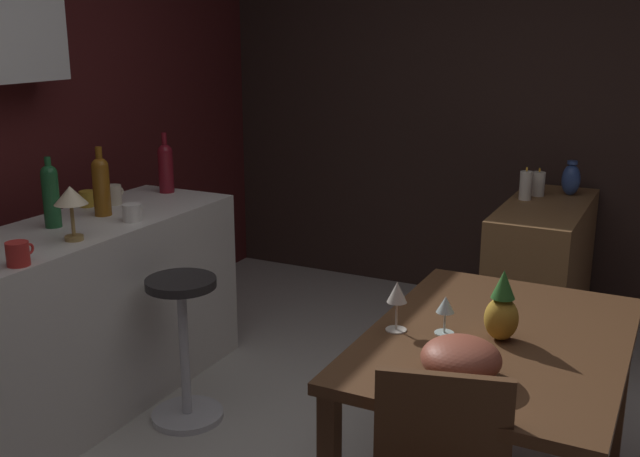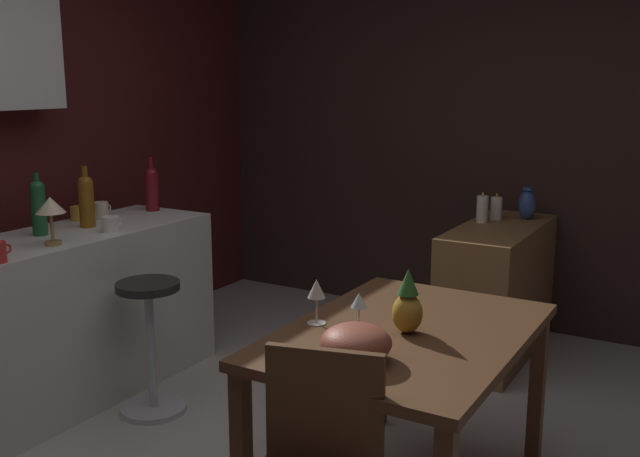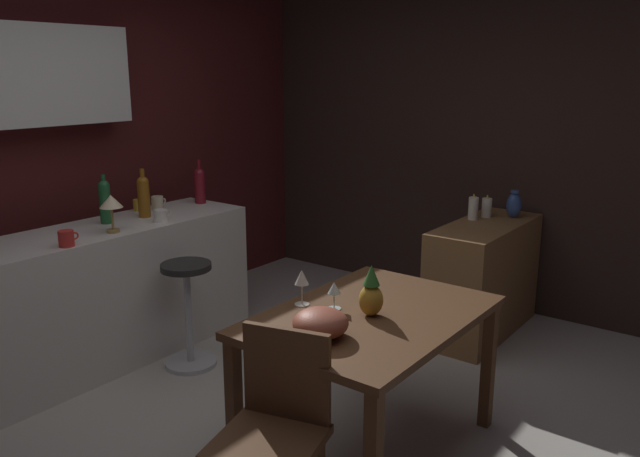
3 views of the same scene
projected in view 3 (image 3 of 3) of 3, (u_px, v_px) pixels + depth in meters
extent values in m
plane|color=#B7B2A8|center=(277.00, 428.00, 3.43)|extent=(9.00, 9.00, 0.00)
cube|color=#4C1919|center=(42.00, 158.00, 4.34)|extent=(5.20, 0.10, 2.60)
cube|color=#33231E|center=(449.00, 142.00, 5.26)|extent=(0.10, 4.40, 2.60)
cube|color=#56351E|center=(371.00, 317.00, 3.07)|extent=(1.24, 0.86, 0.04)
cube|color=#56351E|center=(234.00, 409.00, 2.95)|extent=(0.06, 0.06, 0.70)
cube|color=#56351E|center=(368.00, 331.00, 3.83)|extent=(0.06, 0.06, 0.70)
cube|color=#56351E|center=(488.00, 366.00, 3.38)|extent=(0.06, 0.06, 0.70)
cube|color=silver|center=(103.00, 295.00, 4.16)|extent=(2.10, 0.60, 0.90)
cube|color=olive|center=(483.00, 278.00, 4.61)|extent=(1.10, 0.44, 0.82)
cube|color=#56351E|center=(268.00, 444.00, 2.47)|extent=(0.49, 0.49, 0.04)
cube|color=#56351E|center=(287.00, 375.00, 2.59)|extent=(0.13, 0.37, 0.41)
cylinder|color=#262323|center=(186.00, 267.00, 4.01)|extent=(0.32, 0.32, 0.04)
cylinder|color=silver|center=(189.00, 317.00, 4.09)|extent=(0.04, 0.04, 0.66)
cylinder|color=silver|center=(191.00, 362.00, 4.17)|extent=(0.34, 0.34, 0.03)
cylinder|color=silver|center=(334.00, 308.00, 3.12)|extent=(0.07, 0.07, 0.00)
cylinder|color=silver|center=(334.00, 301.00, 3.11)|extent=(0.01, 0.01, 0.08)
cone|color=silver|center=(334.00, 288.00, 3.09)|extent=(0.06, 0.06, 0.06)
cylinder|color=silver|center=(302.00, 304.00, 3.18)|extent=(0.08, 0.08, 0.00)
cylinder|color=silver|center=(302.00, 294.00, 3.16)|extent=(0.01, 0.01, 0.10)
cone|color=silver|center=(302.00, 277.00, 3.14)|extent=(0.07, 0.07, 0.08)
ellipsoid|color=gold|center=(371.00, 300.00, 3.02)|extent=(0.12, 0.12, 0.15)
cone|color=#2D6B28|center=(371.00, 275.00, 2.99)|extent=(0.08, 0.08, 0.10)
ellipsoid|color=#9E4C38|center=(320.00, 323.00, 2.78)|extent=(0.25, 0.25, 0.13)
cylinder|color=#1E592D|center=(105.00, 205.00, 4.16)|extent=(0.08, 0.08, 0.25)
sphere|color=#1E592D|center=(104.00, 186.00, 4.12)|extent=(0.08, 0.08, 0.08)
cylinder|color=#1E592D|center=(103.00, 178.00, 4.11)|extent=(0.03, 0.03, 0.05)
cylinder|color=#8C5114|center=(144.00, 200.00, 4.34)|extent=(0.08, 0.08, 0.24)
sphere|color=#8C5114|center=(143.00, 182.00, 4.31)|extent=(0.08, 0.08, 0.08)
cylinder|color=#8C5114|center=(142.00, 174.00, 4.29)|extent=(0.03, 0.03, 0.07)
cylinder|color=maroon|center=(200.00, 188.00, 4.79)|extent=(0.08, 0.08, 0.23)
sphere|color=maroon|center=(199.00, 174.00, 4.76)|extent=(0.08, 0.08, 0.08)
cylinder|color=maroon|center=(199.00, 165.00, 4.75)|extent=(0.03, 0.03, 0.08)
cylinder|color=red|center=(66.00, 239.00, 3.62)|extent=(0.09, 0.09, 0.09)
torus|color=red|center=(75.00, 236.00, 3.67)|extent=(0.05, 0.01, 0.05)
cylinder|color=beige|center=(157.00, 203.00, 4.58)|extent=(0.08, 0.08, 0.10)
torus|color=beige|center=(163.00, 201.00, 4.62)|extent=(0.05, 0.01, 0.05)
cylinder|color=gold|center=(139.00, 205.00, 4.55)|extent=(0.08, 0.08, 0.08)
torus|color=gold|center=(144.00, 203.00, 4.59)|extent=(0.05, 0.01, 0.05)
cylinder|color=white|center=(161.00, 216.00, 4.22)|extent=(0.09, 0.09, 0.08)
torus|color=white|center=(167.00, 214.00, 4.26)|extent=(0.05, 0.01, 0.05)
cylinder|color=#A58447|center=(113.00, 231.00, 3.95)|extent=(0.08, 0.08, 0.02)
cylinder|color=#A58447|center=(112.00, 218.00, 3.93)|extent=(0.02, 0.02, 0.14)
cone|color=beige|center=(111.00, 201.00, 3.90)|extent=(0.14, 0.14, 0.08)
cylinder|color=white|center=(473.00, 208.00, 4.62)|extent=(0.07, 0.07, 0.17)
ellipsoid|color=yellow|center=(474.00, 196.00, 4.60)|extent=(0.01, 0.01, 0.03)
cylinder|color=white|center=(487.00, 208.00, 4.70)|extent=(0.07, 0.07, 0.14)
ellipsoid|color=yellow|center=(487.00, 197.00, 4.68)|extent=(0.01, 0.01, 0.03)
ellipsoid|color=#334C8C|center=(514.00, 205.00, 4.67)|extent=(0.11, 0.11, 0.19)
cylinder|color=#334C8C|center=(515.00, 192.00, 4.65)|extent=(0.06, 0.06, 0.02)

